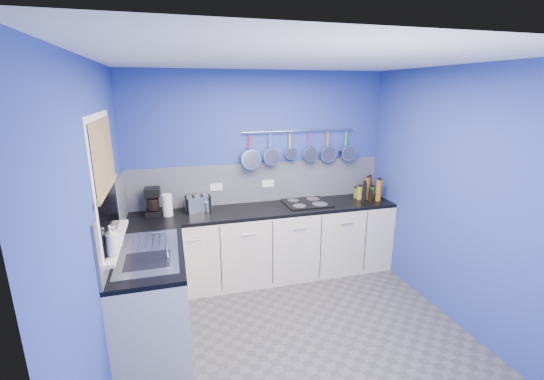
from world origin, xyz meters
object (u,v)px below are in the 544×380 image
soap_bottle_a (111,241)px  hob (306,203)px  paper_towel (167,205)px  coffee_maker (153,202)px  toaster (198,204)px  canister (207,206)px  soap_bottle_b (115,237)px

soap_bottle_a → hob: size_ratio=0.43×
paper_towel → coffee_maker: 0.17m
paper_towel → toaster: paper_towel is taller
hob → soap_bottle_a: bearing=-148.3°
soap_bottle_a → canister: bearing=57.3°
soap_bottle_a → hob: (2.07, 1.28, -0.26)m
soap_bottle_a → soap_bottle_b: 0.17m
soap_bottle_b → hob: soap_bottle_b is taller
soap_bottle_b → hob: 2.36m
coffee_maker → canister: size_ratio=2.72×
soap_bottle_a → toaster: size_ratio=0.88×
soap_bottle_b → canister: (0.84, 1.15, -0.18)m
hob → canister: bearing=178.5°
soap_bottle_a → coffee_maker: (0.25, 1.33, -0.11)m
paper_towel → toaster: bearing=13.3°
soap_bottle_b → paper_towel: bearing=70.1°
soap_bottle_a → canister: size_ratio=2.08×
soap_bottle_b → coffee_maker: 1.19m
toaster → hob: size_ratio=0.49×
soap_bottle_a → hob: 2.45m
paper_towel → canister: paper_towel is taller
soap_bottle_a → coffee_maker: size_ratio=0.76×
paper_towel → toaster: (0.34, 0.08, -0.04)m
soap_bottle_b → canister: soap_bottle_b is taller
toaster → hob: toaster is taller
soap_bottle_a → paper_towel: bearing=72.6°
soap_bottle_a → coffee_maker: bearing=79.6°
soap_bottle_b → paper_towel: size_ratio=0.69×
soap_bottle_a → paper_towel: 1.34m
soap_bottle_b → hob: bearing=28.3°
soap_bottle_b → toaster: bearing=58.0°
toaster → canister: (0.10, -0.04, -0.03)m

